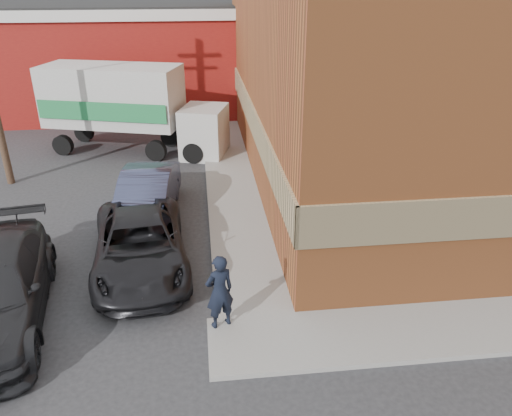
{
  "coord_description": "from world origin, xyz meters",
  "views": [
    {
      "loc": [
        -0.45,
        -9.04,
        7.16
      ],
      "look_at": [
        0.89,
        2.39,
        1.64
      ],
      "focal_mm": 35.0,
      "sensor_mm": 36.0,
      "label": 1
    }
  ],
  "objects_px": {
    "brick_building": "(442,45)",
    "box_truck": "(129,104)",
    "sedan": "(147,195)",
    "suv_a": "(140,245)",
    "warehouse": "(94,57)",
    "man": "(220,292)"
  },
  "relations": [
    {
      "from": "warehouse",
      "to": "brick_building",
      "type": "bearing_deg",
      "value": -37.2
    },
    {
      "from": "brick_building",
      "to": "warehouse",
      "type": "bearing_deg",
      "value": 142.8
    },
    {
      "from": "warehouse",
      "to": "man",
      "type": "bearing_deg",
      "value": -74.02
    },
    {
      "from": "warehouse",
      "to": "box_truck",
      "type": "relative_size",
      "value": 2.13
    },
    {
      "from": "brick_building",
      "to": "box_truck",
      "type": "height_order",
      "value": "brick_building"
    },
    {
      "from": "man",
      "to": "suv_a",
      "type": "relative_size",
      "value": 0.35
    },
    {
      "from": "man",
      "to": "sedan",
      "type": "distance_m",
      "value": 6.18
    },
    {
      "from": "sedan",
      "to": "box_truck",
      "type": "bearing_deg",
      "value": 105.55
    },
    {
      "from": "sedan",
      "to": "suv_a",
      "type": "bearing_deg",
      "value": -82.64
    },
    {
      "from": "warehouse",
      "to": "suv_a",
      "type": "xyz_separation_m",
      "value": [
        3.87,
        -17.52,
        -2.11
      ]
    },
    {
      "from": "brick_building",
      "to": "suv_a",
      "type": "relative_size",
      "value": 3.62
    },
    {
      "from": "man",
      "to": "suv_a",
      "type": "distance_m",
      "value": 3.36
    },
    {
      "from": "warehouse",
      "to": "box_truck",
      "type": "height_order",
      "value": "warehouse"
    },
    {
      "from": "brick_building",
      "to": "suv_a",
      "type": "height_order",
      "value": "brick_building"
    },
    {
      "from": "man",
      "to": "suv_a",
      "type": "bearing_deg",
      "value": -76.6
    },
    {
      "from": "man",
      "to": "sedan",
      "type": "height_order",
      "value": "man"
    },
    {
      "from": "warehouse",
      "to": "man",
      "type": "xyz_separation_m",
      "value": [
        5.8,
        -20.25,
        -1.82
      ]
    },
    {
      "from": "brick_building",
      "to": "sedan",
      "type": "distance_m",
      "value": 11.91
    },
    {
      "from": "brick_building",
      "to": "man",
      "type": "height_order",
      "value": "brick_building"
    },
    {
      "from": "brick_building",
      "to": "sedan",
      "type": "xyz_separation_m",
      "value": [
        -10.71,
        -3.41,
        -3.94
      ]
    },
    {
      "from": "warehouse",
      "to": "box_truck",
      "type": "xyz_separation_m",
      "value": [
        2.68,
        -7.87,
        -0.72
      ]
    },
    {
      "from": "brick_building",
      "to": "box_truck",
      "type": "bearing_deg",
      "value": 165.13
    }
  ]
}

